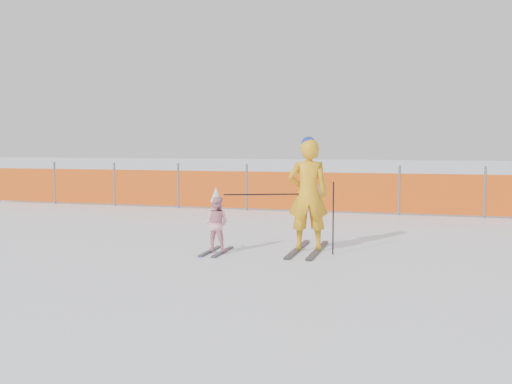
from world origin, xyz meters
TOP-DOWN VIEW (x-y plane):
  - ground at (0.00, 0.00)m, footprint 120.00×120.00m
  - adult at (0.78, 0.91)m, footprint 0.75×1.69m
  - child at (-0.64, 0.36)m, footprint 0.45×0.93m
  - ski_poles at (0.63, 0.68)m, footprint 1.76×0.48m
  - safety_fence at (-1.29, 6.32)m, footprint 17.45×0.06m

SIDE VIEW (x-z plane):
  - ground at x=0.00m, z-range 0.00..0.00m
  - child at x=-0.64m, z-range -0.05..1.03m
  - safety_fence at x=-1.29m, z-range -0.07..1.18m
  - ski_poles at x=0.63m, z-range 0.19..1.37m
  - adult at x=0.78m, z-range 0.00..1.90m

